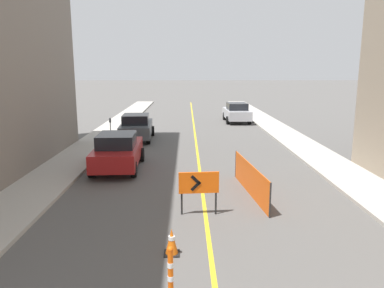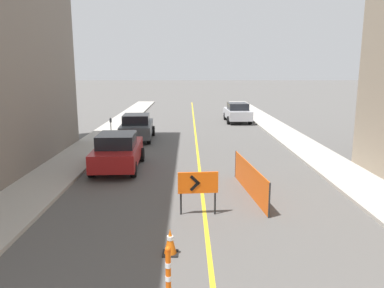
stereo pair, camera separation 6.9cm
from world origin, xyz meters
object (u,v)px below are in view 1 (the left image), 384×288
at_px(parking_meter_far_curb, 110,124).
at_px(delineator_post_rear, 171,278).
at_px(traffic_cone_third, 172,242).
at_px(parked_car_curb_far, 237,112).
at_px(parked_car_curb_near, 118,151).
at_px(parked_car_curb_mid, 136,127).
at_px(arrow_barricade_primary, 199,184).

bearing_deg(parking_meter_far_curb, delineator_post_rear, -75.09).
bearing_deg(traffic_cone_third, parking_meter_far_curb, 106.50).
bearing_deg(parked_car_curb_far, parked_car_curb_near, -117.66).
distance_m(parked_car_curb_far, parking_meter_far_curb, 11.77).
bearing_deg(traffic_cone_third, delineator_post_rear, -88.32).
bearing_deg(parked_car_curb_mid, delineator_post_rear, -83.52).
bearing_deg(traffic_cone_third, parked_car_curb_near, 108.78).
xyz_separation_m(traffic_cone_third, parked_car_curb_mid, (-2.73, 14.62, 0.48)).
height_order(arrow_barricade_primary, parked_car_curb_mid, parked_car_curb_mid).
relative_size(delineator_post_rear, arrow_barricade_primary, 0.85).
bearing_deg(parked_car_curb_far, parking_meter_far_curb, -140.14).
bearing_deg(parked_car_curb_near, parked_car_curb_mid, 88.53).
relative_size(arrow_barricade_primary, parked_car_curb_far, 0.30).
bearing_deg(parked_car_curb_near, arrow_barricade_primary, -59.90).
bearing_deg(parked_car_curb_mid, traffic_cone_third, -82.54).
relative_size(arrow_barricade_primary, parked_car_curb_mid, 0.30).
height_order(delineator_post_rear, parked_car_curb_near, parked_car_curb_near).
bearing_deg(delineator_post_rear, parked_car_curb_mid, 99.59).
bearing_deg(arrow_barricade_primary, parking_meter_far_curb, 108.24).
distance_m(delineator_post_rear, parking_meter_far_curb, 17.00).
xyz_separation_m(arrow_barricade_primary, parked_car_curb_far, (3.76, 19.94, -0.14)).
relative_size(traffic_cone_third, parked_car_curb_mid, 0.15).
bearing_deg(parked_car_curb_far, arrow_barricade_primary, -102.49).
relative_size(delineator_post_rear, parked_car_curb_far, 0.26).
relative_size(arrow_barricade_primary, parked_car_curb_near, 0.30).
xyz_separation_m(parked_car_curb_mid, parking_meter_far_curb, (-1.59, -0.05, 0.21)).
bearing_deg(parking_meter_far_curb, parked_car_curb_mid, 1.70).
bearing_deg(parked_car_curb_mid, arrow_barricade_primary, -77.29).
height_order(delineator_post_rear, parking_meter_far_curb, parking_meter_far_curb).
relative_size(delineator_post_rear, parked_car_curb_mid, 0.26).
bearing_deg(delineator_post_rear, parked_car_curb_far, 79.67).
bearing_deg(parked_car_curb_mid, parked_car_curb_near, -92.29).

